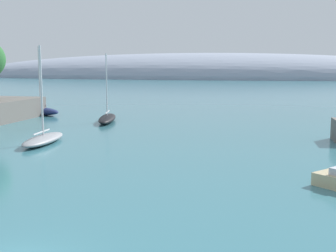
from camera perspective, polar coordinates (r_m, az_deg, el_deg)
distant_ridge at (r=242.35m, az=4.05°, el=6.39°), size 287.50×84.13×26.91m
sailboat_black_mid_mooring at (r=54.13m, az=-8.01°, el=1.04°), size 3.80×8.65×8.40m
sailboat_navy_outer_mooring at (r=64.10m, az=-16.41°, el=1.99°), size 7.73×5.28×9.57m
sailboat_grey_end_of_line at (r=40.43m, az=-16.09°, el=-1.59°), size 2.67×7.33×8.71m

